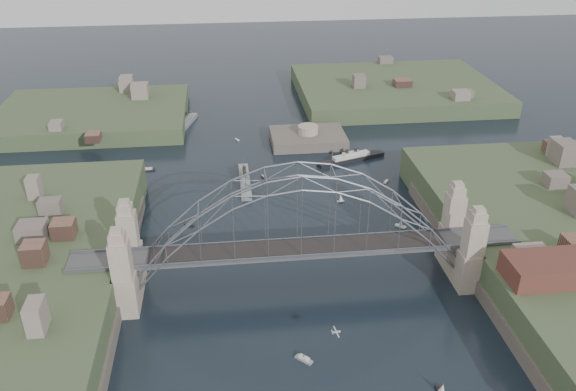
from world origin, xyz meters
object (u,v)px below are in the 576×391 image
at_px(fort_island, 308,144).
at_px(naval_cruiser_far, 187,123).
at_px(wharf_shed, 564,268).
at_px(naval_cruiser_near, 245,180).
at_px(ocean_liner, 351,158).
at_px(bridge, 299,230).

bearing_deg(fort_island, naval_cruiser_far, 152.67).
distance_m(wharf_shed, naval_cruiser_near, 79.06).
bearing_deg(naval_cruiser_near, naval_cruiser_far, 110.51).
relative_size(fort_island, ocean_liner, 1.09).
distance_m(fort_island, wharf_shed, 90.48).
bearing_deg(ocean_liner, wharf_shed, -72.51).
bearing_deg(ocean_liner, bridge, -111.69).
bearing_deg(wharf_shed, bridge, 162.35).
bearing_deg(naval_cruiser_near, fort_island, 51.45).
distance_m(bridge, naval_cruiser_near, 46.87).
distance_m(naval_cruiser_near, naval_cruiser_far, 47.25).
bearing_deg(wharf_shed, naval_cruiser_far, 123.71).
relative_size(fort_island, wharf_shed, 1.10).
distance_m(fort_island, ocean_liner, 17.67).
bearing_deg(ocean_liner, naval_cruiser_near, -160.32).
bearing_deg(fort_island, ocean_liner, -55.11).
relative_size(naval_cruiser_near, naval_cruiser_far, 1.16).
distance_m(bridge, ocean_liner, 60.87).
bearing_deg(fort_island, naval_cruiser_near, -128.55).
xyz_separation_m(fort_island, wharf_shed, (32.00, -84.00, 10.34)).
xyz_separation_m(bridge, naval_cruiser_near, (-8.15, 44.71, -11.43)).
bearing_deg(ocean_liner, naval_cruiser_far, 144.45).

